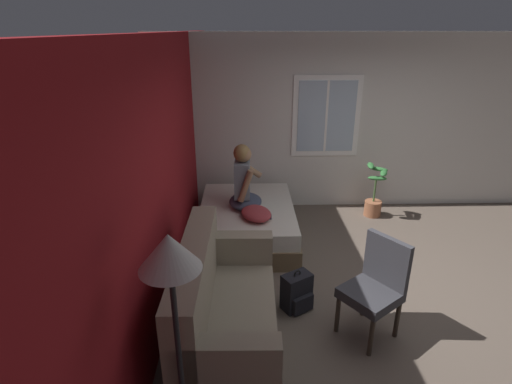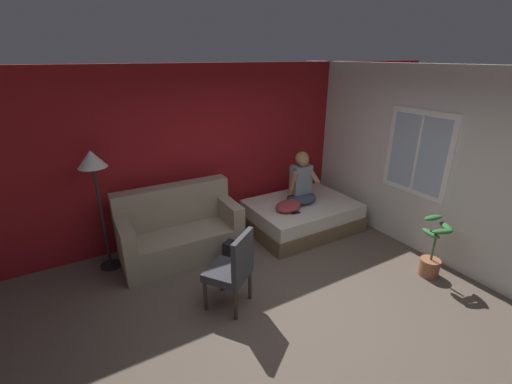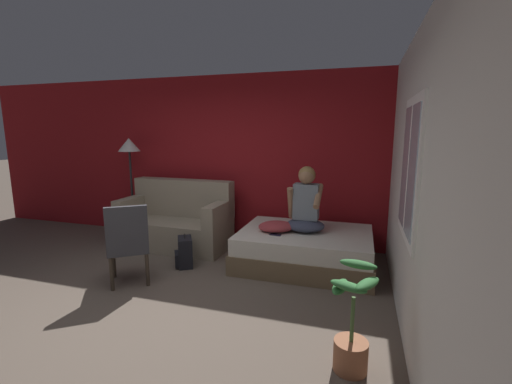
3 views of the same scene
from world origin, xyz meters
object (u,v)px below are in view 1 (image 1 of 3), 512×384
object	(u,v)px
bed	(247,222)
floor_lamp	(171,276)
side_chair	(376,285)
throw_pillow	(256,213)
cell_phone	(269,217)
backpack	(297,292)
person_seated	(244,182)
potted_plant	(374,198)
couch	(222,311)

from	to	relation	value
bed	floor_lamp	bearing A→B (deg)	171.86
side_chair	throw_pillow	xyz separation A→B (m)	(1.54, 1.07, 0.02)
bed	cell_phone	distance (m)	0.51
backpack	floor_lamp	size ratio (longest dim) A/B	0.27
person_seated	backpack	distance (m)	1.76
throw_pillow	floor_lamp	xyz separation A→B (m)	(-2.68, 0.55, 0.88)
bed	potted_plant	distance (m)	2.09
floor_lamp	potted_plant	distance (m)	4.58
bed	throw_pillow	distance (m)	0.50
throw_pillow	potted_plant	bearing A→B (deg)	-60.71
person_seated	throw_pillow	world-z (taller)	person_seated
couch	side_chair	distance (m)	1.44
bed	throw_pillow	xyz separation A→B (m)	(-0.37, -0.12, 0.31)
throw_pillow	cell_phone	xyz separation A→B (m)	(0.03, -0.16, -0.07)
bed	person_seated	world-z (taller)	person_seated
cell_phone	floor_lamp	size ratio (longest dim) A/B	0.08
person_seated	cell_phone	world-z (taller)	person_seated
backpack	potted_plant	size ratio (longest dim) A/B	0.54
backpack	couch	bearing A→B (deg)	125.36
bed	throw_pillow	size ratio (longest dim) A/B	3.72
side_chair	cell_phone	xyz separation A→B (m)	(1.57, 0.90, -0.05)
backpack	potted_plant	xyz separation A→B (m)	(2.22, -1.47, 0.11)
side_chair	bed	bearing A→B (deg)	31.87
cell_phone	potted_plant	world-z (taller)	potted_plant
couch	person_seated	xyz separation A→B (m)	(2.07, -0.20, 0.44)
person_seated	backpack	size ratio (longest dim) A/B	1.91
throw_pillow	bed	bearing A→B (deg)	17.52
throw_pillow	cell_phone	size ratio (longest dim) A/B	3.33
bed	cell_phone	xyz separation A→B (m)	(-0.34, -0.28, 0.25)
person_seated	backpack	xyz separation A→B (m)	(-1.54, -0.55, -0.64)
side_chair	throw_pillow	bearing A→B (deg)	34.85
side_chair	cell_phone	distance (m)	1.81
throw_pillow	cell_phone	bearing A→B (deg)	-79.68
throw_pillow	potted_plant	xyz separation A→B (m)	(1.04, -1.86, -0.25)
couch	cell_phone	bearing A→B (deg)	-16.56
throw_pillow	floor_lamp	size ratio (longest dim) A/B	0.28
couch	backpack	distance (m)	0.94
bed	backpack	world-z (taller)	bed
couch	potted_plant	xyz separation A→B (m)	(2.75, -2.21, -0.09)
potted_plant	floor_lamp	bearing A→B (deg)	147.02
side_chair	throw_pillow	world-z (taller)	side_chair
cell_phone	potted_plant	distance (m)	1.98
bed	person_seated	distance (m)	0.60
floor_lamp	potted_plant	bearing A→B (deg)	-32.98
potted_plant	person_seated	bearing A→B (deg)	108.57
backpack	floor_lamp	world-z (taller)	floor_lamp
throw_pillow	side_chair	bearing A→B (deg)	-145.15
backpack	cell_phone	bearing A→B (deg)	10.73
side_chair	backpack	bearing A→B (deg)	62.09
side_chair	floor_lamp	xyz separation A→B (m)	(-1.14, 1.62, 0.90)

